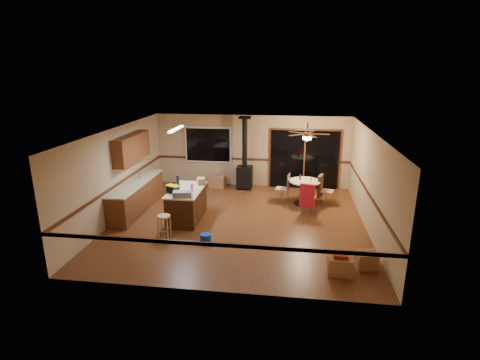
% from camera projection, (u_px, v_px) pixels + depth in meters
% --- Properties ---
extents(floor, '(7.00, 7.00, 0.00)m').
position_uv_depth(floor, '(239.00, 222.00, 10.64)').
color(floor, '#5C3119').
rests_on(floor, ground).
extents(ceiling, '(7.00, 7.00, 0.00)m').
position_uv_depth(ceiling, '(238.00, 131.00, 9.89)').
color(ceiling, silver).
rests_on(ceiling, ground).
extents(wall_back, '(7.00, 0.00, 7.00)m').
position_uv_depth(wall_back, '(252.00, 151.00, 13.59)').
color(wall_back, tan).
rests_on(wall_back, ground).
extents(wall_front, '(7.00, 0.00, 7.00)m').
position_uv_depth(wall_front, '(213.00, 230.00, 6.94)').
color(wall_front, tan).
rests_on(wall_front, ground).
extents(wall_left, '(0.00, 7.00, 7.00)m').
position_uv_depth(wall_left, '(118.00, 173.00, 10.71)').
color(wall_left, tan).
rests_on(wall_left, ground).
extents(wall_right, '(0.00, 7.00, 7.00)m').
position_uv_depth(wall_right, '(370.00, 183.00, 9.82)').
color(wall_right, tan).
rests_on(wall_right, ground).
extents(chair_rail, '(7.00, 7.00, 0.08)m').
position_uv_depth(chair_rail, '(239.00, 188.00, 10.35)').
color(chair_rail, '#482412').
rests_on(chair_rail, ground).
extents(window, '(1.72, 0.10, 1.32)m').
position_uv_depth(window, '(208.00, 145.00, 13.69)').
color(window, black).
rests_on(window, ground).
extents(sliding_door, '(2.52, 0.10, 2.10)m').
position_uv_depth(sliding_door, '(304.00, 160.00, 13.37)').
color(sliding_door, black).
rests_on(sliding_door, ground).
extents(lower_cabinets, '(0.60, 3.00, 0.86)m').
position_uv_depth(lower_cabinets, '(137.00, 197.00, 11.40)').
color(lower_cabinets, brown).
rests_on(lower_cabinets, ground).
extents(countertop, '(0.64, 3.04, 0.04)m').
position_uv_depth(countertop, '(136.00, 183.00, 11.27)').
color(countertop, '#BEB593').
rests_on(countertop, lower_cabinets).
extents(upper_cabinets, '(0.35, 2.00, 0.80)m').
position_uv_depth(upper_cabinets, '(132.00, 148.00, 11.18)').
color(upper_cabinets, brown).
rests_on(upper_cabinets, ground).
extents(kitchen_island, '(0.88, 1.68, 0.90)m').
position_uv_depth(kitchen_island, '(187.00, 204.00, 10.70)').
color(kitchen_island, '#361B0D').
rests_on(kitchen_island, ground).
extents(wood_stove, '(0.55, 0.50, 2.52)m').
position_uv_depth(wood_stove, '(245.00, 169.00, 13.35)').
color(wood_stove, black).
rests_on(wood_stove, ground).
extents(ceiling_fan, '(0.24, 0.24, 0.55)m').
position_uv_depth(ceiling_fan, '(307.00, 136.00, 11.41)').
color(ceiling_fan, brown).
rests_on(ceiling_fan, ceiling).
extents(fluorescent_strip, '(0.10, 1.20, 0.04)m').
position_uv_depth(fluorescent_strip, '(176.00, 129.00, 10.42)').
color(fluorescent_strip, white).
rests_on(fluorescent_strip, ceiling).
extents(toolbox_grey, '(0.53, 0.36, 0.15)m').
position_uv_depth(toolbox_grey, '(182.00, 194.00, 9.95)').
color(toolbox_grey, slate).
rests_on(toolbox_grey, kitchen_island).
extents(toolbox_black, '(0.38, 0.30, 0.19)m').
position_uv_depth(toolbox_black, '(173.00, 190.00, 10.26)').
color(toolbox_black, black).
rests_on(toolbox_black, kitchen_island).
extents(toolbox_yellow_lid, '(0.42, 0.33, 0.03)m').
position_uv_depth(toolbox_yellow_lid, '(173.00, 186.00, 10.23)').
color(toolbox_yellow_lid, gold).
rests_on(toolbox_yellow_lid, toolbox_black).
extents(box_on_island, '(0.29, 0.34, 0.19)m').
position_uv_depth(box_on_island, '(202.00, 181.00, 11.02)').
color(box_on_island, '#996944').
rests_on(box_on_island, kitchen_island).
extents(bottle_dark, '(0.11, 0.11, 0.31)m').
position_uv_depth(bottle_dark, '(178.00, 181.00, 10.85)').
color(bottle_dark, black).
rests_on(bottle_dark, kitchen_island).
extents(bottle_pink, '(0.09, 0.09, 0.21)m').
position_uv_depth(bottle_pink, '(192.00, 187.00, 10.40)').
color(bottle_pink, '#D84C8C').
rests_on(bottle_pink, kitchen_island).
extents(bottle_white, '(0.07, 0.07, 0.17)m').
position_uv_depth(bottle_white, '(198.00, 181.00, 11.06)').
color(bottle_white, white).
rests_on(bottle_white, kitchen_island).
extents(bar_stool, '(0.43, 0.43, 0.61)m').
position_uv_depth(bar_stool, '(164.00, 227.00, 9.56)').
color(bar_stool, tan).
rests_on(bar_stool, floor).
extents(blue_bucket, '(0.31, 0.31, 0.23)m').
position_uv_depth(blue_bucket, '(206.00, 238.00, 9.33)').
color(blue_bucket, '#0C3BB0').
rests_on(blue_bucket, floor).
extents(dining_table, '(0.98, 0.98, 0.78)m').
position_uv_depth(dining_table, '(304.00, 188.00, 11.89)').
color(dining_table, black).
rests_on(dining_table, ground).
extents(glass_red, '(0.06, 0.06, 0.16)m').
position_uv_depth(glass_red, '(300.00, 177.00, 11.91)').
color(glass_red, '#590C14').
rests_on(glass_red, dining_table).
extents(glass_cream, '(0.07, 0.07, 0.14)m').
position_uv_depth(glass_cream, '(311.00, 179.00, 11.73)').
color(glass_cream, beige).
rests_on(glass_cream, dining_table).
extents(chair_left, '(0.47, 0.46, 0.51)m').
position_uv_depth(chair_left, '(286.00, 185.00, 12.03)').
color(chair_left, tan).
rests_on(chair_left, ground).
extents(chair_near, '(0.52, 0.55, 0.70)m').
position_uv_depth(chair_near, '(307.00, 195.00, 11.03)').
color(chair_near, tan).
rests_on(chair_near, ground).
extents(chair_right, '(0.56, 0.53, 0.70)m').
position_uv_depth(chair_right, '(321.00, 186.00, 11.90)').
color(chair_right, tan).
rests_on(chair_right, ground).
extents(box_under_window, '(0.61, 0.52, 0.44)m').
position_uv_depth(box_under_window, '(217.00, 181.00, 13.67)').
color(box_under_window, '#996944').
rests_on(box_under_window, floor).
extents(box_corner_a, '(0.51, 0.43, 0.38)m').
position_uv_depth(box_corner_a, '(340.00, 265.00, 7.90)').
color(box_corner_a, '#996944').
rests_on(box_corner_a, floor).
extents(box_corner_b, '(0.51, 0.46, 0.35)m').
position_uv_depth(box_corner_b, '(366.00, 260.00, 8.16)').
color(box_corner_b, '#996944').
rests_on(box_corner_b, floor).
extents(box_small_red, '(0.29, 0.24, 0.08)m').
position_uv_depth(box_small_red, '(340.00, 255.00, 7.84)').
color(box_small_red, maroon).
rests_on(box_small_red, box_corner_a).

